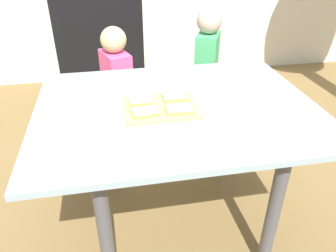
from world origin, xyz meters
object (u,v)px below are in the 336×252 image
object	(u,v)px
child_left	(117,86)
cutting_board	(160,107)
pizza_slice_far_right	(176,97)
dining_table	(176,123)
pizza_slice_near_left	(145,112)
child_right	(206,68)
plate_white_left	(96,99)
pizza_slice_near_right	(179,109)
pizza_slice_far_left	(140,101)

from	to	relation	value
child_left	cutting_board	bearing A→B (deg)	-77.94
pizza_slice_far_right	child_left	bearing A→B (deg)	109.17
dining_table	cutting_board	size ratio (longest dim) A/B	3.89
cutting_board	pizza_slice_near_left	world-z (taller)	pizza_slice_near_left
child_right	cutting_board	bearing A→B (deg)	-118.88
pizza_slice_far_right	pizza_slice_near_left	bearing A→B (deg)	-143.16
dining_table	child_left	size ratio (longest dim) A/B	1.40
child_left	child_right	world-z (taller)	child_right
cutting_board	pizza_slice_far_right	world-z (taller)	pizza_slice_far_right
plate_white_left	child_right	xyz separation A→B (m)	(0.76, 0.72, -0.18)
pizza_slice_far_right	child_right	distance (m)	0.92
pizza_slice_near_right	child_right	distance (m)	1.03
pizza_slice_near_right	pizza_slice_near_left	distance (m)	0.15
child_left	child_right	xyz separation A→B (m)	(0.64, 0.10, 0.04)
cutting_board	pizza_slice_near_right	bearing A→B (deg)	-40.82
pizza_slice_far_left	pizza_slice_near_right	distance (m)	0.19
cutting_board	pizza_slice_far_right	size ratio (longest dim) A/B	2.78
pizza_slice_near_right	child_right	world-z (taller)	child_right
cutting_board	pizza_slice_far_left	distance (m)	0.10
child_left	pizza_slice_far_left	bearing A→B (deg)	-83.44
cutting_board	child_right	distance (m)	1.00
pizza_slice_near_right	cutting_board	bearing A→B (deg)	139.18
pizza_slice_far_right	plate_white_left	world-z (taller)	pizza_slice_far_right
pizza_slice_near_left	pizza_slice_near_right	bearing A→B (deg)	-1.51
pizza_slice_near_right	plate_white_left	distance (m)	0.41
cutting_board	pizza_slice_near_left	bearing A→B (deg)	-141.85
dining_table	child_right	xyz separation A→B (m)	(0.40, 0.84, -0.07)
pizza_slice_far_right	plate_white_left	bearing A→B (deg)	166.46
pizza_slice_near_right	pizza_slice_far_left	bearing A→B (deg)	143.95
pizza_slice_far_right	child_right	size ratio (longest dim) A/B	0.12
plate_white_left	child_left	bearing A→B (deg)	79.41
pizza_slice_far_right	pizza_slice_near_left	xyz separation A→B (m)	(-0.16, -0.12, 0.00)
pizza_slice_near_right	child_right	bearing A→B (deg)	66.42
child_right	pizza_slice_near_left	bearing A→B (deg)	-120.85
plate_white_left	child_left	distance (m)	0.67
plate_white_left	child_right	size ratio (longest dim) A/B	0.23
cutting_board	child_left	bearing A→B (deg)	102.06
plate_white_left	pizza_slice_near_left	bearing A→B (deg)	-44.90
pizza_slice_near_left	pizza_slice_far_left	bearing A→B (deg)	93.63
child_left	child_right	bearing A→B (deg)	8.64
pizza_slice_near_left	child_left	bearing A→B (deg)	96.18
plate_white_left	pizza_slice_near_right	bearing A→B (deg)	-30.63
dining_table	child_right	size ratio (longest dim) A/B	1.31
dining_table	pizza_slice_far_left	size ratio (longest dim) A/B	10.73
plate_white_left	cutting_board	bearing A→B (deg)	-27.57
pizza_slice_far_left	child_right	distance (m)	1.01
pizza_slice_near_right	pizza_slice_far_right	bearing A→B (deg)	85.28
dining_table	child_right	distance (m)	0.93
pizza_slice_far_left	child_left	size ratio (longest dim) A/B	0.13
dining_table	pizza_slice_far_right	xyz separation A→B (m)	(0.00, 0.03, 0.12)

